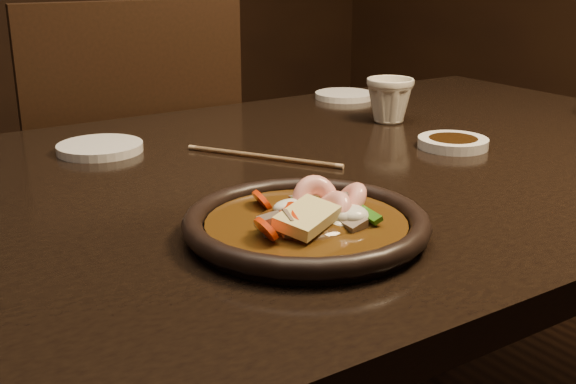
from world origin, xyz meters
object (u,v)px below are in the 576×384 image
table (289,221)px  plate (306,225)px  tea_cup (390,99)px  chair (127,202)px

table → plate: plate is taller
plate → tea_cup: 0.58m
chair → plate: (-0.11, -0.84, 0.24)m
tea_cup → chair: bearing=124.8°
table → tea_cup: 0.37m
chair → plate: bearing=88.5°
chair → tea_cup: size_ratio=11.21×
table → plate: size_ratio=5.97×
tea_cup → table: bearing=-154.6°
plate → table: bearing=60.5°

